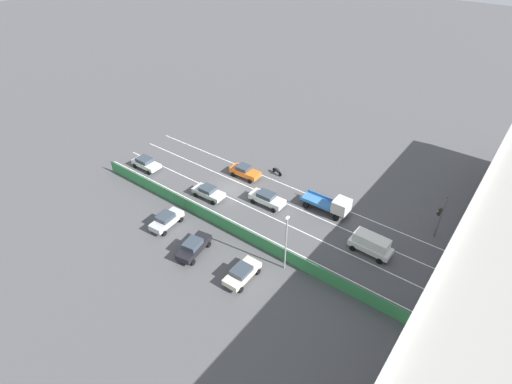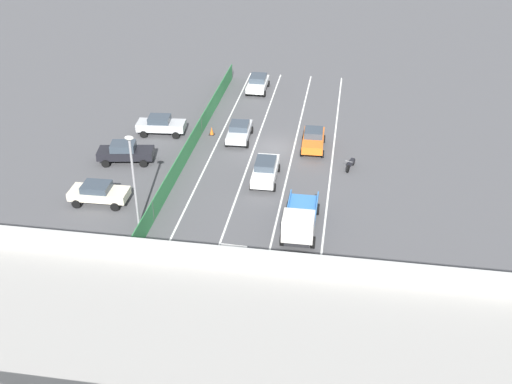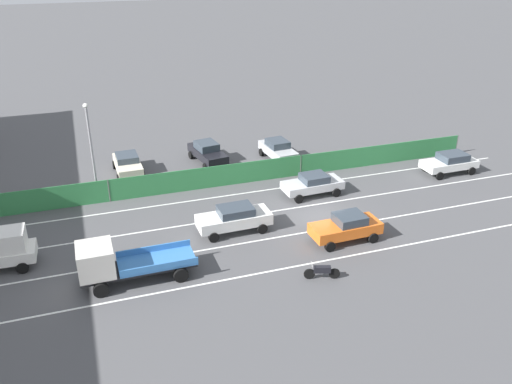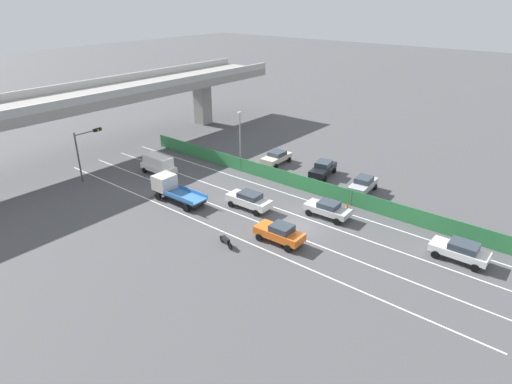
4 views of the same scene
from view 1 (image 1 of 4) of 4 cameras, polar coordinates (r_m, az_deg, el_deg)
ground_plane at (r=53.24m, az=-3.56°, el=0.51°), size 300.00×300.00×0.00m
lane_line_left_edge at (r=53.82m, az=4.47°, el=0.91°), size 0.14×47.20×0.01m
lane_line_mid_left at (r=51.53m, az=2.42°, el=-0.79°), size 0.14×47.20×0.01m
lane_line_mid_right at (r=49.37m, az=0.18°, el=-2.65°), size 0.14×47.20×0.01m
lane_line_right_edge at (r=47.34m, az=-2.27°, el=-4.67°), size 0.14×47.20×0.01m
elevated_overpass at (r=40.43m, az=32.56°, el=-6.96°), size 58.64×8.75×8.71m
green_fence at (r=45.81m, az=-3.66°, el=-5.02°), size 0.10×43.30×1.65m
car_sedan_silver at (r=51.40m, az=-6.77°, el=0.02°), size 2.13×4.35×1.54m
car_hatchback_white at (r=49.83m, az=1.57°, el=-0.90°), size 2.03×4.62×1.67m
car_taxi_orange at (r=54.94m, az=-1.60°, el=2.97°), size 2.06×4.31×1.68m
car_sedan_white at (r=58.88m, az=-15.39°, el=4.01°), size 2.06×4.33×1.60m
car_van_white at (r=44.81m, az=16.02°, el=-7.05°), size 2.12×4.62×2.23m
flatbed_truck_blue at (r=49.08m, az=10.94°, el=-1.86°), size 2.31×6.06×2.38m
motorcycle at (r=55.87m, az=3.02°, el=2.99°), size 0.79×1.89×0.93m
parked_wagon_silver at (r=47.70m, az=-12.61°, el=-3.87°), size 4.36×2.24×1.70m
parked_sedan_dark at (r=43.74m, az=-8.85°, el=-7.67°), size 4.70×2.56×1.72m
parked_sedan_cream at (r=40.70m, az=-2.00°, el=-11.39°), size 4.28×2.13×1.56m
traffic_light at (r=46.86m, az=24.77°, el=-2.85°), size 3.36×0.42×5.62m
street_lamp at (r=39.52m, az=4.30°, el=-6.50°), size 0.60×0.36×6.87m
traffic_cone at (r=50.64m, az=-9.28°, el=-1.59°), size 0.47×0.47×0.71m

